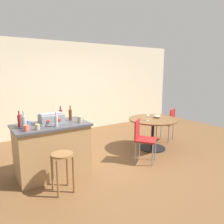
# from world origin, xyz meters

# --- Properties ---
(ground_plane) EXTENTS (8.80, 8.80, 0.00)m
(ground_plane) POSITION_xyz_m (0.00, 0.00, 0.00)
(ground_plane) COLOR brown
(back_wall) EXTENTS (8.00, 0.10, 2.70)m
(back_wall) POSITION_xyz_m (0.00, 2.64, 1.35)
(back_wall) COLOR beige
(back_wall) RESTS_ON ground_plane
(kitchen_island) EXTENTS (1.29, 0.76, 0.93)m
(kitchen_island) POSITION_xyz_m (-1.39, 0.13, 0.47)
(kitchen_island) COLOR #A37A4C
(kitchen_island) RESTS_ON ground_plane
(wooden_stool) EXTENTS (0.33, 0.33, 0.62)m
(wooden_stool) POSITION_xyz_m (-1.46, -0.56, 0.46)
(wooden_stool) COLOR olive
(wooden_stool) RESTS_ON ground_plane
(dining_table) EXTENTS (1.15, 1.15, 0.74)m
(dining_table) POSITION_xyz_m (1.03, 0.06, 0.57)
(dining_table) COLOR black
(dining_table) RESTS_ON ground_plane
(folding_chair_near) EXTENTS (0.52, 0.52, 0.87)m
(folding_chair_near) POSITION_xyz_m (1.81, 0.30, 0.51)
(folding_chair_near) COLOR maroon
(folding_chair_near) RESTS_ON ground_plane
(folding_chair_far) EXTENTS (0.56, 0.56, 0.87)m
(folding_chair_far) POSITION_xyz_m (0.33, -0.37, 0.52)
(folding_chair_far) COLOR maroon
(folding_chair_far) RESTS_ON ground_plane
(toolbox) EXTENTS (0.40, 0.29, 0.19)m
(toolbox) POSITION_xyz_m (-1.37, 0.16, 1.02)
(toolbox) COLOR gray
(toolbox) RESTS_ON kitchen_island
(bottle_0) EXTENTS (0.06, 0.06, 0.25)m
(bottle_0) POSITION_xyz_m (-1.37, -0.10, 1.03)
(bottle_0) COLOR #B7B2AD
(bottle_0) RESTS_ON kitchen_island
(bottle_1) EXTENTS (0.06, 0.06, 0.27)m
(bottle_1) POSITION_xyz_m (-1.11, 0.38, 1.03)
(bottle_1) COLOR maroon
(bottle_1) RESTS_ON kitchen_island
(bottle_2) EXTENTS (0.08, 0.08, 0.29)m
(bottle_2) POSITION_xyz_m (-1.84, 0.05, 1.04)
(bottle_2) COLOR #B7B2AD
(bottle_2) RESTS_ON kitchen_island
(bottle_3) EXTENTS (0.06, 0.06, 0.23)m
(bottle_3) POSITION_xyz_m (-1.85, 0.16, 1.02)
(bottle_3) COLOR #B7B2AD
(bottle_3) RESTS_ON kitchen_island
(bottle_4) EXTENTS (0.06, 0.06, 0.28)m
(bottle_4) POSITION_xyz_m (-0.98, 0.23, 1.04)
(bottle_4) COLOR #603314
(bottle_4) RESTS_ON kitchen_island
(bottle_5) EXTENTS (0.06, 0.06, 0.27)m
(bottle_5) POSITION_xyz_m (-1.88, 0.27, 1.03)
(bottle_5) COLOR maroon
(bottle_5) RESTS_ON kitchen_island
(cup_0) EXTENTS (0.12, 0.08, 0.08)m
(cup_0) POSITION_xyz_m (-1.75, 0.26, 0.97)
(cup_0) COLOR #4C7099
(cup_0) RESTS_ON kitchen_island
(cup_1) EXTENTS (0.11, 0.08, 0.09)m
(cup_1) POSITION_xyz_m (-1.68, -0.11, 0.97)
(cup_1) COLOR tan
(cup_1) RESTS_ON kitchen_island
(cup_2) EXTENTS (0.12, 0.09, 0.11)m
(cup_2) POSITION_xyz_m (-0.90, -0.02, 0.98)
(cup_2) COLOR tan
(cup_2) RESTS_ON kitchen_island
(cup_3) EXTENTS (0.12, 0.08, 0.09)m
(cup_3) POSITION_xyz_m (-1.85, -0.09, 0.97)
(cup_3) COLOR #DB6651
(cup_3) RESTS_ON kitchen_island
(wine_glass) EXTENTS (0.07, 0.07, 0.14)m
(wine_glass) POSITION_xyz_m (0.80, 0.00, 0.84)
(wine_glass) COLOR silver
(wine_glass) RESTS_ON dining_table
(serving_bowl) EXTENTS (0.18, 0.18, 0.07)m
(serving_bowl) POSITION_xyz_m (1.19, 0.10, 0.77)
(serving_bowl) COLOR tan
(serving_bowl) RESTS_ON dining_table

